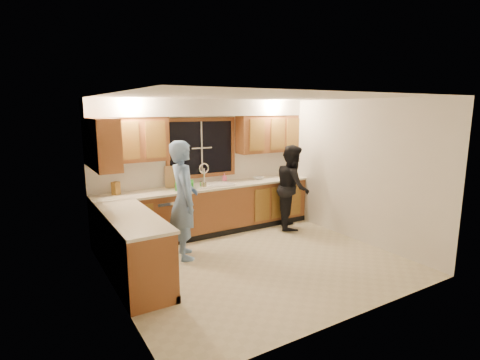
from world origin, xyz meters
The scene contains 26 objects.
floor centered at (0.00, 0.00, 0.00)m, with size 4.20×4.20×0.00m, color beige.
ceiling centered at (0.00, 0.00, 2.50)m, with size 4.20×4.20×0.00m, color white.
wall_back centered at (0.00, 1.90, 1.25)m, with size 4.20×4.20×0.00m, color silver.
wall_left centered at (-2.10, 0.00, 1.25)m, with size 3.80×3.80×0.00m, color silver.
wall_right centered at (2.10, 0.00, 1.25)m, with size 3.80×3.80×0.00m, color silver.
base_cabinets_back centered at (0.00, 1.60, 0.44)m, with size 4.20×0.60×0.88m, color brown.
base_cabinets_left centered at (-1.80, 0.35, 0.44)m, with size 0.60×1.90×0.88m, color brown.
countertop_back centered at (0.00, 1.58, 0.90)m, with size 4.20×0.63×0.04m, color #EDE3C7.
countertop_left centered at (-1.79, 0.35, 0.90)m, with size 0.63×1.90×0.04m, color #EDE3C7.
upper_cabinets_left centered at (-1.43, 1.73, 1.83)m, with size 1.35×0.33×0.75m, color brown.
upper_cabinets_right centered at (1.43, 1.73, 1.83)m, with size 1.35×0.33×0.75m, color brown.
upper_cabinets_return centered at (-1.94, 1.12, 1.83)m, with size 0.33×0.90×0.75m, color brown.
soffit centered at (0.00, 1.72, 2.35)m, with size 4.20×0.35×0.30m, color silver.
window_frame centered at (0.00, 1.89, 1.60)m, with size 1.44×0.03×1.14m.
sink centered at (0.00, 1.60, 0.86)m, with size 0.86×0.52×0.57m.
dishwasher centered at (-0.85, 1.59, 0.41)m, with size 0.60×0.56×0.82m, color silver.
stove centered at (-1.80, -0.22, 0.45)m, with size 0.58×0.75×0.90m, color silver.
man centered at (-0.86, 0.75, 0.93)m, with size 0.68×0.45×1.86m, color #698FC6.
woman centered at (1.55, 1.05, 0.83)m, with size 0.80×0.62×1.65m, color black.
knife_block centered at (-1.66, 1.73, 1.03)m, with size 0.12×0.10×0.22m, color olive.
cutting_board centered at (-0.63, 1.79, 1.12)m, with size 0.30×0.02×0.40m, color tan.
dish_crate centered at (-0.52, 1.53, 0.99)m, with size 0.31×0.29×0.15m, color green.
soap_bottle centered at (0.42, 1.76, 1.01)m, with size 0.08×0.08×0.17m, color #F25C88.
bowl centered at (1.13, 1.64, 0.95)m, with size 0.20×0.20×0.05m, color silver.
can_left centered at (-0.23, 1.43, 0.98)m, with size 0.07×0.07×0.12m, color #C2B795.
can_right centered at (-0.18, 1.40, 0.98)m, with size 0.06×0.06×0.11m, color #C2B795.
Camera 1 is at (-3.04, -4.56, 2.33)m, focal length 28.00 mm.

